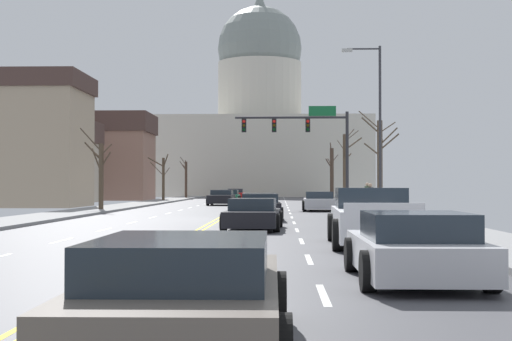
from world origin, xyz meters
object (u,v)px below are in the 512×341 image
at_px(sedan_near_00, 319,202).
at_px(sedan_oncoming_01, 230,196).
at_px(signal_gantry, 307,134).
at_px(pedestrian_01, 367,195).
at_px(pedestrian_00, 370,196).
at_px(sedan_near_01, 259,205).
at_px(sedan_near_05, 414,248).
at_px(sedan_near_03, 253,215).
at_px(sedan_near_02, 260,207).
at_px(pickup_truck_near_04, 373,219).
at_px(sedan_near_06, 186,298).
at_px(street_lamp_right, 376,116).
at_px(sedan_oncoming_02, 236,195).
at_px(sedan_oncoming_00, 222,198).

height_order(sedan_near_00, sedan_oncoming_01, sedan_near_00).
bearing_deg(signal_gantry, pedestrian_01, -69.66).
bearing_deg(pedestrian_00, sedan_oncoming_01, 109.34).
xyz_separation_m(sedan_near_00, sedan_oncoming_01, (-7.15, 22.40, -0.00)).
bearing_deg(sedan_near_01, sedan_near_00, 61.45).
distance_m(signal_gantry, sedan_oncoming_01, 19.35).
bearing_deg(sedan_near_05, sedan_near_03, 102.67).
height_order(sedan_near_02, pedestrian_01, pedestrian_01).
xyz_separation_m(sedan_oncoming_01, pedestrian_01, (9.73, -26.14, 0.48)).
relative_size(sedan_near_02, pickup_truck_near_04, 0.80).
bearing_deg(sedan_near_05, sedan_near_00, 89.56).
xyz_separation_m(pedestrian_00, pedestrian_01, (0.02, 1.51, 0.03)).
bearing_deg(sedan_near_05, pickup_truck_near_04, 88.13).
distance_m(sedan_near_06, pedestrian_00, 34.77).
bearing_deg(sedan_near_03, pickup_truck_near_04, -63.30).
relative_size(pickup_truck_near_04, pedestrian_01, 3.44).
bearing_deg(signal_gantry, sedan_near_05, -89.52).
relative_size(signal_gantry, sedan_near_03, 1.68).
height_order(street_lamp_right, pickup_truck_near_04, street_lamp_right).
bearing_deg(pedestrian_01, sedan_oncoming_02, 104.48).
height_order(street_lamp_right, sedan_near_02, street_lamp_right).
distance_m(pickup_truck_near_04, pedestrian_00, 21.43).
bearing_deg(sedan_oncoming_00, pickup_truck_near_04, -79.72).
bearing_deg(sedan_oncoming_00, sedan_near_01, -79.78).
height_order(signal_gantry, sedan_near_02, signal_gantry).
bearing_deg(pickup_truck_near_04, signal_gantry, 91.03).
distance_m(sedan_near_00, sedan_near_06, 39.65).
distance_m(pickup_truck_near_04, sedan_oncoming_02, 61.45).
height_order(signal_gantry, sedan_oncoming_02, signal_gantry).
relative_size(sedan_near_06, pedestrian_00, 2.82).
distance_m(sedan_near_01, pickup_truck_near_04, 20.17).
height_order(sedan_near_05, pedestrian_01, pedestrian_01).
bearing_deg(sedan_near_02, signal_gantry, 80.57).
distance_m(sedan_near_03, pickup_truck_near_04, 7.73).
bearing_deg(pickup_truck_near_04, sedan_near_01, 100.33).
xyz_separation_m(street_lamp_right, sedan_oncoming_01, (-9.72, 29.86, -4.72)).
bearing_deg(pedestrian_01, pedestrian_00, -90.94).
bearing_deg(pedestrian_01, sedan_near_02, -125.01).
distance_m(sedan_near_00, pickup_truck_near_04, 26.53).
relative_size(pickup_truck_near_04, sedan_oncoming_02, 1.28).
relative_size(signal_gantry, pickup_truck_near_04, 1.41).
bearing_deg(street_lamp_right, signal_gantry, 104.44).
height_order(sedan_near_00, sedan_oncoming_02, sedan_near_00).
relative_size(sedan_near_00, pedestrian_01, 2.81).
distance_m(sedan_near_03, sedan_oncoming_01, 42.18).
xyz_separation_m(sedan_near_06, sedan_oncoming_00, (-3.72, 52.33, 0.03)).
bearing_deg(street_lamp_right, sedan_near_06, -100.63).
height_order(sedan_near_06, pedestrian_00, pedestrian_00).
relative_size(signal_gantry, sedan_near_01, 1.85).
distance_m(street_lamp_right, pedestrian_00, 4.81).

